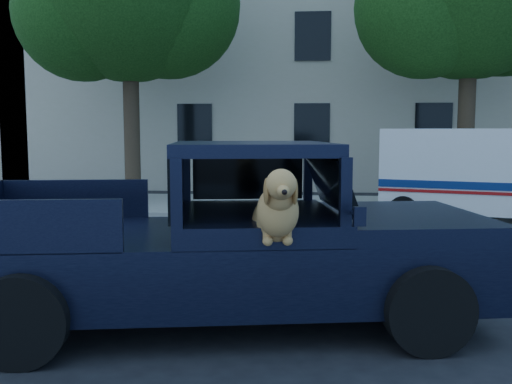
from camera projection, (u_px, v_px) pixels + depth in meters
The scene contains 6 objects.
ground at pixel (228, 324), 6.14m from camera, with size 120.00×120.00×0.00m, color black.
far_sidewalk at pixel (275, 206), 15.24m from camera, with size 60.00×4.00×0.15m, color gray.
lane_stripes at pixel (377, 258), 9.33m from camera, with size 21.60×0.14×0.01m, color silver, non-canonical shape.
building_main at pixel (364, 67), 21.74m from camera, with size 26.00×6.00×9.00m, color #BAAF9A.
pickup_truck at pixel (219, 263), 6.13m from camera, with size 5.73×3.13×1.95m.
mail_truck at pixel (467, 182), 12.85m from camera, with size 4.22×2.89×2.12m.
Camera 1 is at (0.83, -5.90, 2.07)m, focal length 40.00 mm.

